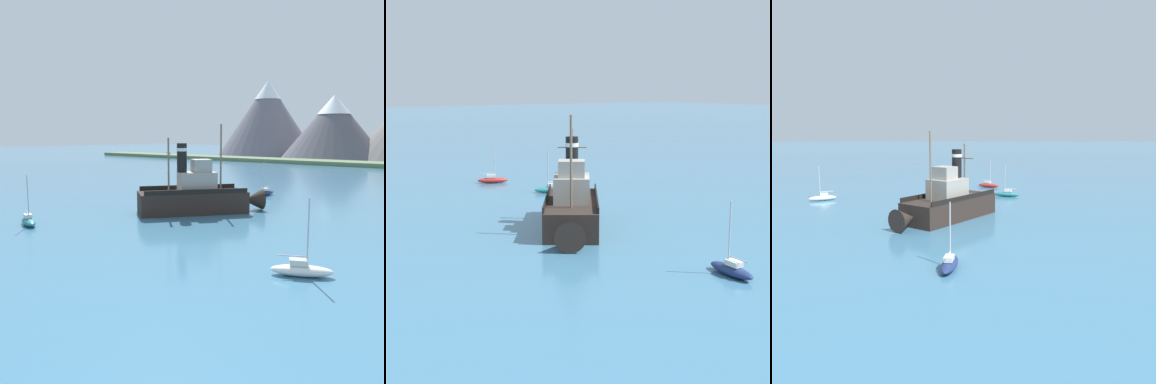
{
  "view_description": "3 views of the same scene",
  "coord_description": "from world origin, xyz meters",
  "views": [
    {
      "loc": [
        30.55,
        -32.23,
        8.56
      ],
      "look_at": [
        0.29,
        3.3,
        2.13
      ],
      "focal_mm": 38.0,
      "sensor_mm": 36.0,
      "label": 1
    },
    {
      "loc": [
        30.3,
        42.88,
        12.13
      ],
      "look_at": [
        -0.29,
        0.85,
        2.75
      ],
      "focal_mm": 55.0,
      "sensor_mm": 36.0,
      "label": 2
    },
    {
      "loc": [
        -0.59,
        47.38,
        10.03
      ],
      "look_at": [
        -0.24,
        4.39,
        3.39
      ],
      "focal_mm": 38.0,
      "sensor_mm": 36.0,
      "label": 3
    }
  ],
  "objects": [
    {
      "name": "sailboat_white",
      "position": [
        20.06,
        -9.51,
        0.43
      ],
      "size": [
        3.86,
        2.79,
        4.9
      ],
      "color": "white",
      "rests_on": "ground"
    },
    {
      "name": "sailboat_navy",
      "position": [
        0.7,
        19.14,
        0.43
      ],
      "size": [
        1.63,
        3.92,
        4.9
      ],
      "color": "navy",
      "rests_on": "ground"
    },
    {
      "name": "old_tugboat",
      "position": [
        1.69,
        2.65,
        1.83
      ],
      "size": [
        11.25,
        13.6,
        9.9
      ],
      "color": "#2D231E",
      "rests_on": "ground"
    },
    {
      "name": "ground_plane",
      "position": [
        0.0,
        0.0,
        0.0
      ],
      "size": [
        600.0,
        600.0,
        0.0
      ],
      "primitive_type": "plane",
      "color": "teal"
    },
    {
      "name": "sailboat_teal",
      "position": [
        -6.55,
        -13.14,
        0.43
      ],
      "size": [
        3.95,
        2.22,
        4.9
      ],
      "color": "#23757A",
      "rests_on": "ground"
    },
    {
      "name": "sailboat_red",
      "position": [
        -4.31,
        -23.13,
        0.43
      ],
      "size": [
        3.91,
        2.62,
        4.9
      ],
      "color": "#B22823",
      "rests_on": "ground"
    }
  ]
}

